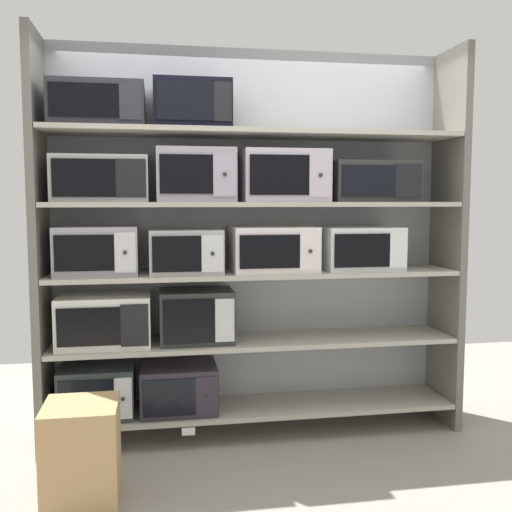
# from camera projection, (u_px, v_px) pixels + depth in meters

# --- Properties ---
(ground) EXTENTS (6.63, 6.00, 0.02)m
(ground) POSITION_uv_depth(u_px,v_px,m) (289.00, 511.00, 2.95)
(ground) COLOR gray
(back_panel) EXTENTS (2.83, 0.04, 2.57)m
(back_panel) POSITION_uv_depth(u_px,v_px,m) (250.00, 239.00, 4.05)
(back_panel) COLOR #9EA3A8
(back_panel) RESTS_ON ground
(upright_left) EXTENTS (0.05, 0.45, 2.57)m
(upright_left) POSITION_uv_depth(u_px,v_px,m) (40.00, 245.00, 3.58)
(upright_left) COLOR #68645B
(upright_left) RESTS_ON ground
(upright_right) EXTENTS (0.05, 0.45, 2.57)m
(upright_right) POSITION_uv_depth(u_px,v_px,m) (448.00, 240.00, 4.03)
(upright_right) COLOR #68645B
(upright_right) RESTS_ON ground
(shelf_0) EXTENTS (2.63, 0.45, 0.03)m
(shelf_0) POSITION_uv_depth(u_px,v_px,m) (256.00, 407.00, 3.91)
(shelf_0) COLOR #ADA899
(shelf_0) RESTS_ON ground
(microwave_0) EXTENTS (0.46, 0.39, 0.32)m
(microwave_0) POSITION_uv_depth(u_px,v_px,m) (98.00, 390.00, 3.72)
(microwave_0) COLOR #293332
(microwave_0) RESTS_ON shelf_0
(microwave_1) EXTENTS (0.49, 0.41, 0.30)m
(microwave_1) POSITION_uv_depth(u_px,v_px,m) (179.00, 387.00, 3.80)
(microwave_1) COLOR #2E2832
(microwave_1) RESTS_ON shelf_0
(price_tag_0) EXTENTS (0.08, 0.00, 0.04)m
(price_tag_0) POSITION_uv_depth(u_px,v_px,m) (93.00, 437.00, 3.51)
(price_tag_0) COLOR beige
(price_tag_1) EXTENTS (0.08, 0.00, 0.05)m
(price_tag_1) POSITION_uv_depth(u_px,v_px,m) (188.00, 432.00, 3.61)
(price_tag_1) COLOR white
(shelf_1) EXTENTS (2.63, 0.45, 0.03)m
(shelf_1) POSITION_uv_depth(u_px,v_px,m) (256.00, 341.00, 3.87)
(shelf_1) COLOR #ADA899
(microwave_2) EXTENTS (0.57, 0.39, 0.32)m
(microwave_2) POSITION_uv_depth(u_px,v_px,m) (105.00, 320.00, 3.68)
(microwave_2) COLOR silver
(microwave_2) RESTS_ON shelf_1
(microwave_3) EXTENTS (0.47, 0.35, 0.34)m
(microwave_3) POSITION_uv_depth(u_px,v_px,m) (196.00, 316.00, 3.78)
(microwave_3) COLOR #2D2F2B
(microwave_3) RESTS_ON shelf_1
(shelf_2) EXTENTS (2.63, 0.45, 0.03)m
(shelf_2) POSITION_uv_depth(u_px,v_px,m) (256.00, 273.00, 3.82)
(shelf_2) COLOR #ADA899
(microwave_4) EXTENTS (0.50, 0.36, 0.30)m
(microwave_4) POSITION_uv_depth(u_px,v_px,m) (97.00, 250.00, 3.63)
(microwave_4) COLOR #9F9CA5
(microwave_4) RESTS_ON shelf_2
(microwave_5) EXTENTS (0.46, 0.43, 0.28)m
(microwave_5) POSITION_uv_depth(u_px,v_px,m) (186.00, 251.00, 3.73)
(microwave_5) COLOR #A5A5A2
(microwave_5) RESTS_ON shelf_2
(microwave_6) EXTENTS (0.54, 0.44, 0.29)m
(microwave_6) POSITION_uv_depth(u_px,v_px,m) (273.00, 249.00, 3.82)
(microwave_6) COLOR silver
(microwave_6) RESTS_ON shelf_2
(microwave_7) EXTENTS (0.52, 0.38, 0.28)m
(microwave_7) POSITION_uv_depth(u_px,v_px,m) (360.00, 248.00, 3.92)
(microwave_7) COLOR silver
(microwave_7) RESTS_ON shelf_2
(shelf_3) EXTENTS (2.63, 0.45, 0.03)m
(shelf_3) POSITION_uv_depth(u_px,v_px,m) (256.00, 204.00, 3.78)
(shelf_3) COLOR #ADA899
(microwave_8) EXTENTS (0.57, 0.37, 0.28)m
(microwave_8) POSITION_uv_depth(u_px,v_px,m) (101.00, 179.00, 3.60)
(microwave_8) COLOR #A0A6A1
(microwave_8) RESTS_ON shelf_3
(microwave_9) EXTENTS (0.49, 0.38, 0.34)m
(microwave_9) POSITION_uv_depth(u_px,v_px,m) (195.00, 175.00, 3.69)
(microwave_9) COLOR #A49CAC
(microwave_9) RESTS_ON shelf_3
(microwave_10) EXTENTS (0.55, 0.44, 0.33)m
(microwave_10) POSITION_uv_depth(u_px,v_px,m) (283.00, 176.00, 3.79)
(microwave_10) COLOR #BDB1C0
(microwave_10) RESTS_ON shelf_3
(microwave_11) EXTENTS (0.57, 0.37, 0.27)m
(microwave_11) POSITION_uv_depth(u_px,v_px,m) (372.00, 182.00, 3.89)
(microwave_11) COLOR #2F2E2C
(microwave_11) RESTS_ON shelf_3
(shelf_4) EXTENTS (2.63, 0.45, 0.03)m
(shelf_4) POSITION_uv_depth(u_px,v_px,m) (256.00, 133.00, 3.74)
(shelf_4) COLOR #ADA899
(microwave_12) EXTENTS (0.56, 0.42, 0.26)m
(microwave_12) POSITION_uv_depth(u_px,v_px,m) (98.00, 106.00, 3.55)
(microwave_12) COLOR #27272D
(microwave_12) RESTS_ON shelf_4
(microwave_13) EXTENTS (0.47, 0.43, 0.29)m
(microwave_13) POSITION_uv_depth(u_px,v_px,m) (191.00, 106.00, 3.65)
(microwave_13) COLOR black
(microwave_13) RESTS_ON shelf_4
(shipping_carton) EXTENTS (0.37, 0.37, 0.53)m
(shipping_carton) POSITION_uv_depth(u_px,v_px,m) (82.00, 455.00, 2.97)
(shipping_carton) COLOR tan
(shipping_carton) RESTS_ON ground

